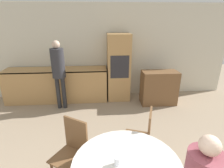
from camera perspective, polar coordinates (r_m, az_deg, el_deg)
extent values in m
cube|color=beige|center=(5.08, -2.06, 10.50)|extent=(7.19, 0.05, 2.60)
cube|color=tan|center=(5.10, -17.40, -0.26)|extent=(2.73, 0.60, 0.91)
cube|color=black|center=(4.97, -17.93, 4.49)|extent=(2.73, 0.60, 0.03)
cube|color=tan|center=(4.87, 2.12, 5.38)|extent=(0.61, 0.58, 1.83)
cube|color=#28282D|center=(4.56, 2.55, 5.53)|extent=(0.49, 0.01, 0.60)
cube|color=brown|center=(4.84, 15.05, -1.18)|extent=(0.93, 0.45, 0.90)
cylinder|color=silver|center=(2.05, 4.82, -24.73)|extent=(1.18, 1.18, 0.03)
cylinder|color=brown|center=(2.92, -13.89, -22.53)|extent=(0.04, 0.04, 0.42)
cylinder|color=brown|center=(2.77, -8.46, -25.13)|extent=(0.04, 0.04, 0.42)
cube|color=brown|center=(2.61, -14.05, -22.34)|extent=(0.55, 0.55, 0.02)
cube|color=brown|center=(2.55, -11.66, -15.85)|extent=(0.33, 0.23, 0.49)
cylinder|color=brown|center=(3.16, 5.14, -18.21)|extent=(0.04, 0.04, 0.42)
cylinder|color=brown|center=(2.92, 3.90, -22.03)|extent=(0.04, 0.04, 0.42)
cylinder|color=brown|center=(3.13, 11.23, -18.92)|extent=(0.04, 0.04, 0.42)
cylinder|color=brown|center=(2.89, 10.66, -22.87)|extent=(0.04, 0.04, 0.42)
cube|color=brown|center=(2.88, 7.95, -17.17)|extent=(0.51, 0.51, 0.02)
cube|color=brown|center=(2.72, 12.18, -13.35)|extent=(0.16, 0.37, 0.49)
sphere|color=beige|center=(1.81, 29.30, -17.12)|extent=(0.19, 0.19, 0.19)
cylinder|color=#262628|center=(4.64, -17.14, -2.79)|extent=(0.10, 0.10, 0.84)
cylinder|color=#262628|center=(4.61, -15.41, -2.76)|extent=(0.10, 0.10, 0.84)
cylinder|color=#2D2D33|center=(4.39, -17.27, 6.49)|extent=(0.32, 0.32, 0.70)
sphere|color=beige|center=(4.31, -17.89, 12.19)|extent=(0.19, 0.19, 0.19)
cylinder|color=silver|center=(1.99, 1.75, -23.84)|extent=(0.07, 0.07, 0.10)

